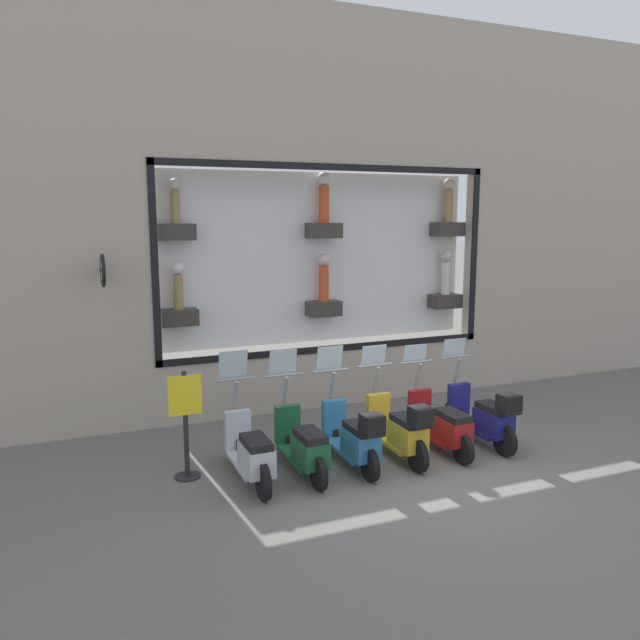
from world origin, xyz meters
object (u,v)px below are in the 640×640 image
object	(u,v)px
scooter_yellow_2	(400,429)
shop_sign_post	(186,422)
scooter_teal_3	(354,437)
scooter_silver_5	(250,452)
scooter_navy_0	(485,417)
scooter_green_4	(303,445)
scooter_red_1	(442,425)

from	to	relation	value
scooter_yellow_2	shop_sign_post	bearing A→B (deg)	79.56
scooter_teal_3	scooter_silver_5	bearing A→B (deg)	87.38
scooter_silver_5	scooter_teal_3	bearing A→B (deg)	-92.62
scooter_navy_0	scooter_silver_5	distance (m)	3.79
scooter_silver_5	shop_sign_post	xyz separation A→B (m)	(0.49, 0.76, 0.37)
scooter_yellow_2	shop_sign_post	xyz separation A→B (m)	(0.56, 3.04, 0.34)
scooter_green_4	scooter_red_1	bearing A→B (deg)	-90.11
shop_sign_post	scooter_teal_3	bearing A→B (deg)	-103.86
shop_sign_post	scooter_red_1	bearing A→B (deg)	-97.52
scooter_red_1	scooter_yellow_2	size ratio (longest dim) A/B	1.00
scooter_red_1	scooter_teal_3	world-z (taller)	scooter_teal_3
scooter_teal_3	shop_sign_post	size ratio (longest dim) A/B	1.19
scooter_red_1	scooter_yellow_2	distance (m)	0.76
scooter_red_1	scooter_teal_3	bearing A→B (deg)	92.32
shop_sign_post	scooter_green_4	bearing A→B (deg)	-108.08
scooter_silver_5	scooter_navy_0	bearing A→B (deg)	-91.00
scooter_teal_3	scooter_green_4	bearing A→B (deg)	85.03
scooter_teal_3	scooter_red_1	bearing A→B (deg)	-87.68
scooter_silver_5	scooter_red_1	bearing A→B (deg)	-90.15
scooter_red_1	shop_sign_post	bearing A→B (deg)	82.48
scooter_yellow_2	scooter_teal_3	world-z (taller)	scooter_teal_3
scooter_navy_0	scooter_teal_3	size ratio (longest dim) A/B	1.00
scooter_silver_5	shop_sign_post	size ratio (longest dim) A/B	1.19
scooter_red_1	scooter_silver_5	xyz separation A→B (m)	(0.01, 3.03, 0.02)
scooter_green_4	shop_sign_post	bearing A→B (deg)	71.92
scooter_navy_0	scooter_red_1	size ratio (longest dim) A/B	1.00
scooter_yellow_2	scooter_silver_5	world-z (taller)	scooter_silver_5
scooter_silver_5	shop_sign_post	distance (m)	0.98
scooter_teal_3	scooter_green_4	xyz separation A→B (m)	(0.07, 0.76, -0.04)
scooter_navy_0	scooter_teal_3	bearing A→B (deg)	90.08
scooter_yellow_2	scooter_teal_3	size ratio (longest dim) A/B	1.00
scooter_red_1	shop_sign_post	world-z (taller)	scooter_red_1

